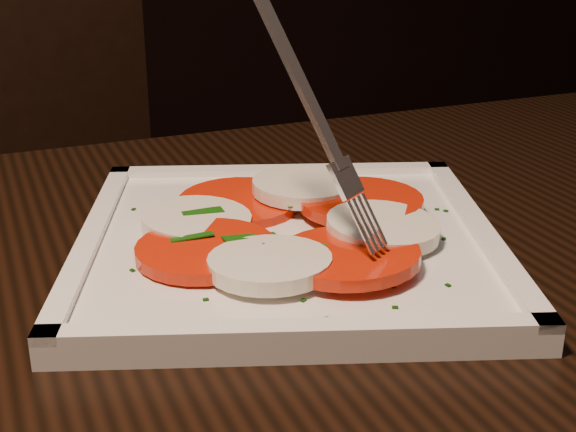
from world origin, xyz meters
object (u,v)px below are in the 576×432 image
at_px(chair, 57,202).
at_px(fork, 291,100).
at_px(plate, 288,245).
at_px(table, 316,427).

xyz_separation_m(chair, fork, (0.10, -0.79, 0.34)).
distance_m(plate, fork, 0.12).
relative_size(plate, fork, 1.67).
bearing_deg(chair, plate, -96.47).
xyz_separation_m(table, plate, (0.01, 0.07, 0.11)).
bearing_deg(plate, table, -94.51).
bearing_deg(fork, chair, 62.03).
bearing_deg(chair, fork, -97.34).
relative_size(chair, fork, 5.37).
bearing_deg(plate, chair, 97.75).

